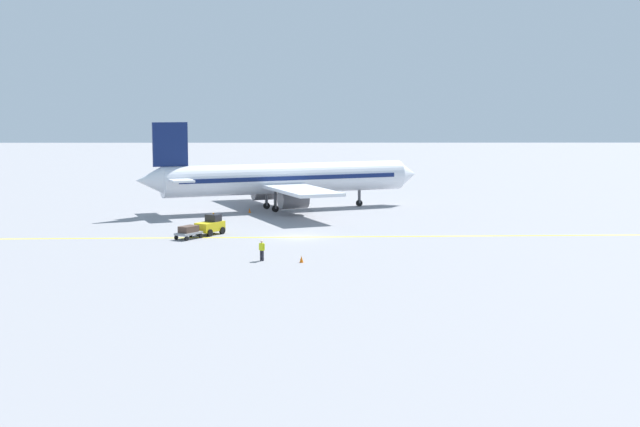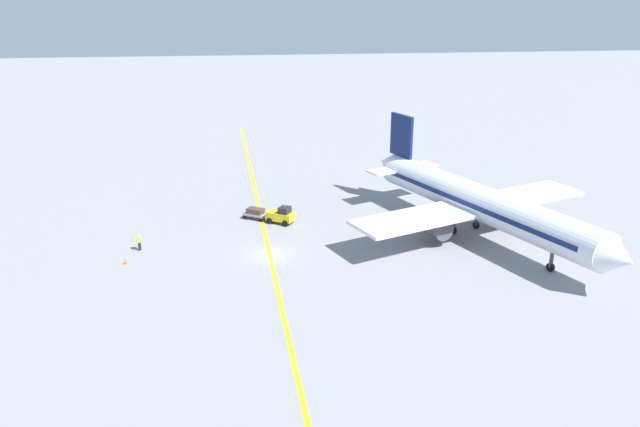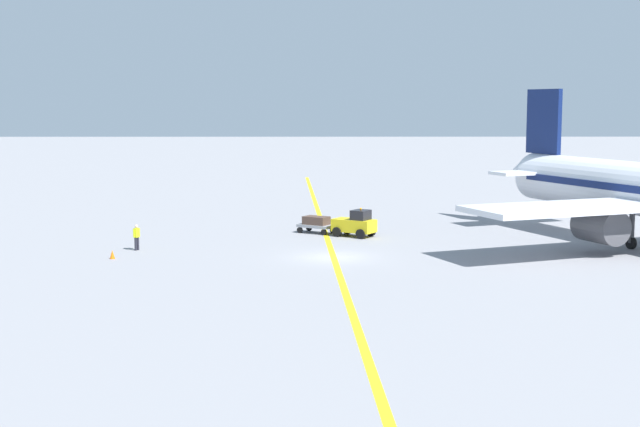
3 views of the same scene
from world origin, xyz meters
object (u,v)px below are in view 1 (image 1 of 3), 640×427
object	(u,v)px
baggage_cart_trailing	(189,231)
baggage_tug_white	(211,225)
airplane_at_gate	(283,179)
traffic_cone_near_nose	(301,259)
ground_crew_worker	(262,250)
traffic_cone_mid_apron	(250,210)

from	to	relation	value
baggage_cart_trailing	baggage_tug_white	bearing A→B (deg)	147.66
airplane_at_gate	traffic_cone_near_nose	world-z (taller)	airplane_at_gate
ground_crew_worker	traffic_cone_mid_apron	distance (m)	31.93
baggage_tug_white	ground_crew_worker	bearing A→B (deg)	21.99
baggage_tug_white	ground_crew_worker	distance (m)	15.64
airplane_at_gate	traffic_cone_near_nose	xyz separation A→B (m)	(35.32, 2.69, -3.43)
baggage_tug_white	traffic_cone_near_nose	xyz separation A→B (m)	(15.37, 9.09, -0.63)
airplane_at_gate	baggage_cart_trailing	xyz separation A→B (m)	(22.74, -8.17, -2.95)
airplane_at_gate	baggage_tug_white	size ratio (longest dim) A/B	10.21
ground_crew_worker	traffic_cone_mid_apron	xyz separation A→B (m)	(-31.75, -3.29, -0.63)
baggage_tug_white	traffic_cone_mid_apron	distance (m)	17.45
ground_crew_worker	airplane_at_gate	bearing A→B (deg)	179.09
baggage_tug_white	traffic_cone_mid_apron	bearing A→B (deg)	171.54
traffic_cone_mid_apron	airplane_at_gate	bearing A→B (deg)	125.19
baggage_cart_trailing	ground_crew_worker	xyz separation A→B (m)	(11.71, 7.62, 0.15)
baggage_tug_white	traffic_cone_near_nose	bearing A→B (deg)	30.62
traffic_cone_near_nose	traffic_cone_mid_apron	distance (m)	33.27
airplane_at_gate	traffic_cone_near_nose	bearing A→B (deg)	4.36
baggage_tug_white	traffic_cone_near_nose	size ratio (longest dim) A/B	6.07
baggage_cart_trailing	traffic_cone_mid_apron	distance (m)	20.51
baggage_tug_white	baggage_cart_trailing	bearing A→B (deg)	-32.34
baggage_cart_trailing	traffic_cone_near_nose	xyz separation A→B (m)	(12.58, 10.86, -0.49)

